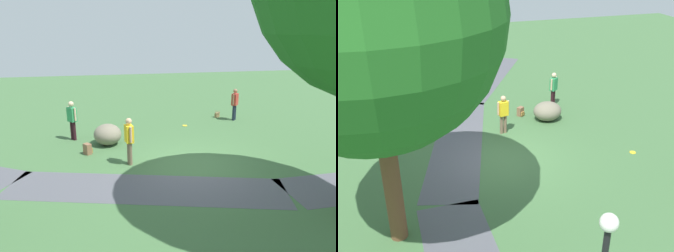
% 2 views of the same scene
% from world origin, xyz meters
% --- Properties ---
extents(ground_plane, '(48.00, 48.00, 0.00)m').
position_xyz_m(ground_plane, '(0.00, 0.00, 0.00)').
color(ground_plane, '#3F653A').
extents(footpath_segment_mid, '(8.20, 3.88, 0.01)m').
position_xyz_m(footpath_segment_mid, '(1.86, 1.27, 0.00)').
color(footpath_segment_mid, '#4E4F57').
rests_on(footpath_segment_mid, ground).
extents(lawn_boulder, '(1.16, 1.29, 0.81)m').
position_xyz_m(lawn_boulder, '(2.80, -2.82, 0.41)').
color(lawn_boulder, '#78705D').
rests_on(lawn_boulder, ground).
extents(woman_with_handbag, '(0.42, 0.43, 1.58)m').
position_xyz_m(woman_with_handbag, '(-3.52, -5.26, 0.91)').
color(woman_with_handbag, '#182130').
rests_on(woman_with_handbag, ground).
extents(man_near_boulder, '(0.42, 0.43, 1.62)m').
position_xyz_m(man_near_boulder, '(4.17, -3.66, 0.93)').
color(man_near_boulder, '#31141C').
rests_on(man_near_boulder, ground).
extents(passerby_on_path, '(0.30, 0.51, 1.61)m').
position_xyz_m(passerby_on_path, '(2.12, -0.64, 0.93)').
color(passerby_on_path, brown).
rests_on(passerby_on_path, ground).
extents(handbag_on_grass, '(0.38, 0.38, 0.31)m').
position_xyz_m(handbag_on_grass, '(-2.88, -5.96, 0.14)').
color(handbag_on_grass, olive).
rests_on(handbag_on_grass, ground).
extents(backpack_by_boulder, '(0.35, 0.34, 0.40)m').
position_xyz_m(backpack_by_boulder, '(3.55, -1.86, 0.19)').
color(backpack_by_boulder, brown).
rests_on(backpack_by_boulder, ground).
extents(frisbee_on_grass, '(0.23, 0.23, 0.02)m').
position_xyz_m(frisbee_on_grass, '(-0.84, -4.74, 0.01)').
color(frisbee_on_grass, yellow).
rests_on(frisbee_on_grass, ground).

